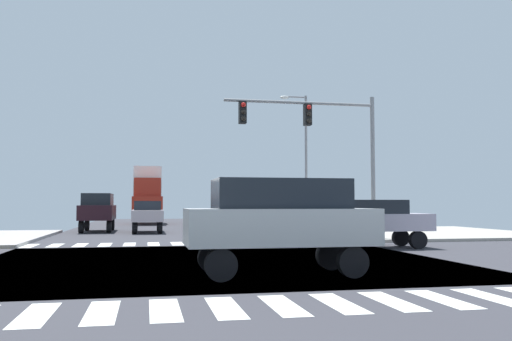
{
  "coord_description": "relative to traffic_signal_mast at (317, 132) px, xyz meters",
  "views": [
    {
      "loc": [
        -2.07,
        -16.42,
        1.75
      ],
      "look_at": [
        2.33,
        5.28,
        3.09
      ],
      "focal_mm": 37.96,
      "sensor_mm": 36.0,
      "label": 1
    }
  ],
  "objects": [
    {
      "name": "ground",
      "position": [
        -5.66,
        -7.44,
        -5.06
      ],
      "size": [
        90.0,
        90.0,
        0.05
      ],
      "color": "#333339"
    },
    {
      "name": "sidewalk_corner_ne",
      "position": [
        7.34,
        4.56,
        -4.97
      ],
      "size": [
        12.0,
        12.0,
        0.14
      ],
      "color": "#A09B91",
      "rests_on": "ground"
    },
    {
      "name": "crosswalk_near",
      "position": [
        -5.91,
        -14.74,
        -5.03
      ],
      "size": [
        13.5,
        2.0,
        0.01
      ],
      "color": "silver",
      "rests_on": "ground"
    },
    {
      "name": "crosswalk_far",
      "position": [
        -5.91,
        -0.14,
        -5.03
      ],
      "size": [
        13.5,
        2.0,
        0.01
      ],
      "color": "silver",
      "rests_on": "ground"
    },
    {
      "name": "traffic_signal_mast",
      "position": [
        0.0,
        0.0,
        0.0
      ],
      "size": [
        7.22,
        0.55,
        6.79
      ],
      "color": "gray",
      "rests_on": "ground"
    },
    {
      "name": "street_lamp",
      "position": [
        1.9,
        8.88,
        0.05
      ],
      "size": [
        1.78,
        0.32,
        8.57
      ],
      "color": "gray",
      "rests_on": "ground"
    },
    {
      "name": "suv_farside_1",
      "position": [
        -10.66,
        10.77,
        -3.64
      ],
      "size": [
        1.96,
        4.6,
        2.34
      ],
      "rotation": [
        0.0,
        0.0,
        3.14
      ],
      "color": "black",
      "rests_on": "ground"
    },
    {
      "name": "box_truck_crossing_1",
      "position": [
        -7.66,
        23.24,
        -2.47
      ],
      "size": [
        2.4,
        7.2,
        4.85
      ],
      "rotation": [
        0.0,
        0.0,
        3.14
      ],
      "color": "black",
      "rests_on": "ground"
    },
    {
      "name": "sedan_queued_2",
      "position": [
        -7.66,
        9.29,
        -3.92
      ],
      "size": [
        1.8,
        4.3,
        1.88
      ],
      "rotation": [
        0.0,
        0.0,
        3.14
      ],
      "color": "black",
      "rests_on": "ground"
    },
    {
      "name": "sedan_middle_4",
      "position": [
        1.04,
        -3.94,
        -3.92
      ],
      "size": [
        4.3,
        1.8,
        1.88
      ],
      "rotation": [
        0.0,
        0.0,
        4.71
      ],
      "color": "black",
      "rests_on": "ground"
    },
    {
      "name": "suv_outer_2",
      "position": [
        -4.51,
        -10.94,
        -3.64
      ],
      "size": [
        4.6,
        1.96,
        2.34
      ],
      "rotation": [
        0.0,
        0.0,
        1.57
      ],
      "color": "black",
      "rests_on": "ground"
    }
  ]
}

